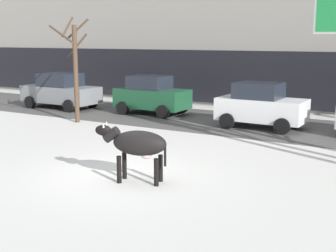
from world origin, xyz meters
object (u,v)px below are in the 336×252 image
object	(u,v)px
car_grey_sedan	(61,91)
car_white_hatchback	(261,106)
cow_black	(137,144)
car_darkgreen_hatchback	(152,95)
bare_tree_right_lot	(75,66)

from	to	relation	value
car_grey_sedan	car_white_hatchback	xyz separation A→B (m)	(10.94, 0.01, 0.02)
cow_black	car_grey_sedan	world-z (taller)	car_grey_sedan
car_darkgreen_hatchback	bare_tree_right_lot	world-z (taller)	bare_tree_right_lot
car_grey_sedan	car_darkgreen_hatchback	xyz separation A→B (m)	(5.19, 0.74, 0.02)
cow_black	car_darkgreen_hatchback	bearing A→B (deg)	120.58
cow_black	bare_tree_right_lot	xyz separation A→B (m)	(-7.16, 5.79, 1.44)
car_grey_sedan	car_white_hatchback	distance (m)	10.94
car_white_hatchback	bare_tree_right_lot	xyz separation A→B (m)	(-7.40, -2.80, 1.51)
car_darkgreen_hatchback	bare_tree_right_lot	xyz separation A→B (m)	(-1.65, -3.53, 1.51)
cow_black	car_darkgreen_hatchback	distance (m)	10.82
bare_tree_right_lot	car_darkgreen_hatchback	bearing A→B (deg)	64.90
car_grey_sedan	bare_tree_right_lot	bearing A→B (deg)	-38.27
cow_black	car_darkgreen_hatchback	xyz separation A→B (m)	(-5.51, 9.32, -0.07)
car_grey_sedan	car_darkgreen_hatchback	size ratio (longest dim) A/B	1.20
cow_black	bare_tree_right_lot	size ratio (longest dim) A/B	0.43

